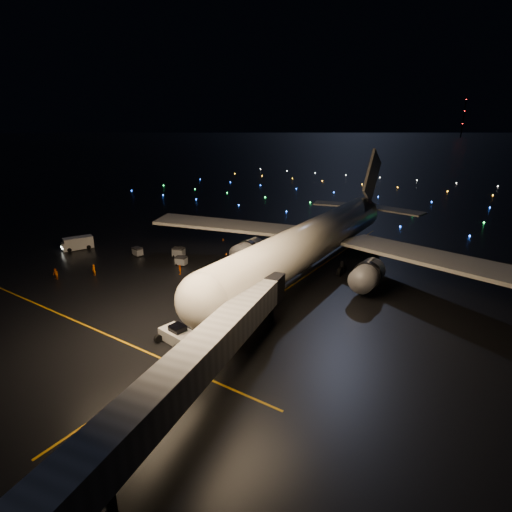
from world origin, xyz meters
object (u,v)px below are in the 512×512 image
object	(u,v)px
crew_a	(94,270)
baggage_cart_2	(137,252)
airliner	(323,214)
pushback_tug	(178,334)
baggage_cart_1	(179,252)
baggage_cart_0	(181,261)
service_truck	(78,243)
crew_b	(56,274)
belt_loader	(207,297)
crew_c	(180,270)

from	to	relation	value
crew_a	baggage_cart_2	xyz separation A→B (m)	(-2.09, 10.93, -0.12)
airliner	pushback_tug	xyz separation A→B (m)	(-2.79, -32.35, -8.28)
baggage_cart_1	baggage_cart_2	distance (m)	7.95
baggage_cart_1	baggage_cart_0	bearing A→B (deg)	-59.38
pushback_tug	baggage_cart_2	xyz separation A→B (m)	(-28.61, 18.75, -0.25)
service_truck	crew_a	world-z (taller)	service_truck
crew_a	crew_b	size ratio (longest dim) A/B	0.99
service_truck	baggage_cart_1	xyz separation A→B (m)	(19.97, 7.51, -0.36)
belt_loader	baggage_cart_2	world-z (taller)	belt_loader
airliner	baggage_cart_0	size ratio (longest dim) A/B	34.55
pushback_tug	crew_b	bearing A→B (deg)	-178.07
service_truck	crew_a	xyz separation A→B (m)	(15.12, -7.29, -0.33)
crew_a	baggage_cart_1	xyz separation A→B (m)	(4.85, 14.80, -0.03)
service_truck	baggage_cart_1	distance (m)	21.34
baggage_cart_1	crew_c	bearing A→B (deg)	-63.25
service_truck	crew_b	size ratio (longest dim) A/B	3.64
crew_b	baggage_cart_1	distance (m)	21.05
crew_c	baggage_cart_2	size ratio (longest dim) A/B	0.88
belt_loader	crew_b	xyz separation A→B (m)	(-26.78, -5.76, -0.55)
crew_a	baggage_cart_2	size ratio (longest dim) A/B	0.97
pushback_tug	baggage_cart_1	xyz separation A→B (m)	(-21.68, 22.62, -0.16)
crew_b	baggage_cart_2	size ratio (longest dim) A/B	0.98
service_truck	baggage_cart_2	size ratio (longest dim) A/B	3.58
airliner	crew_a	world-z (taller)	airliner
belt_loader	crew_a	xyz separation A→B (m)	(-23.29, -1.22, -0.56)
baggage_cart_2	service_truck	bearing A→B (deg)	-155.10
airliner	baggage_cart_1	bearing A→B (deg)	-159.38
crew_a	baggage_cart_0	size ratio (longest dim) A/B	0.97
crew_a	baggage_cart_1	size ratio (longest dim) A/B	0.88
service_truck	crew_c	distance (m)	26.69
pushback_tug	belt_loader	size ratio (longest dim) A/B	0.72
baggage_cart_0	belt_loader	bearing A→B (deg)	-51.63
crew_c	baggage_cart_2	xyz separation A→B (m)	(-13.64, 2.79, -0.03)
baggage_cart_0	baggage_cart_2	xyz separation A→B (m)	(-10.64, -0.66, -0.00)
belt_loader	baggage_cart_1	distance (m)	22.91
pushback_tug	service_truck	bearing A→B (deg)	168.24
baggage_cart_0	baggage_cart_2	size ratio (longest dim) A/B	1.00
airliner	baggage_cart_0	distance (m)	25.91
crew_c	belt_loader	bearing A→B (deg)	26.53
pushback_tug	baggage_cart_0	size ratio (longest dim) A/B	2.33
pushback_tug	baggage_cart_1	distance (m)	31.33
belt_loader	crew_b	world-z (taller)	belt_loader
airliner	pushback_tug	bearing A→B (deg)	-95.99
crew_a	crew_b	xyz separation A→B (m)	(-3.49, -4.53, 0.01)
airliner	pushback_tug	distance (m)	33.51
baggage_cart_0	baggage_cart_2	distance (m)	10.66
crew_b	crew_c	bearing A→B (deg)	44.09
crew_b	baggage_cart_2	world-z (taller)	crew_b
pushback_tug	crew_c	bearing A→B (deg)	141.36
belt_loader	crew_c	xyz separation A→B (m)	(-11.74, 6.91, -0.65)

